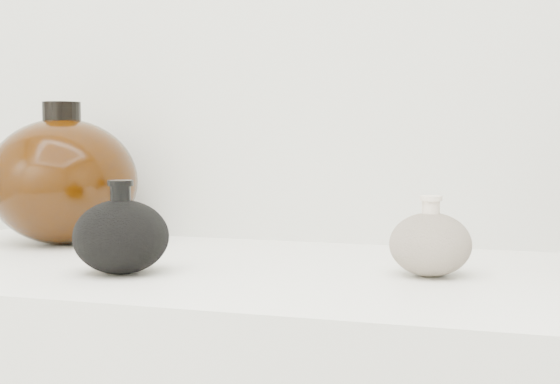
% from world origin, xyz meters
% --- Properties ---
extents(black_gourd_vase, '(0.13, 0.13, 0.12)m').
position_xyz_m(black_gourd_vase, '(-0.18, 0.86, 0.95)').
color(black_gourd_vase, black).
rests_on(black_gourd_vase, display_counter).
extents(cream_gourd_vase, '(0.13, 0.13, 0.10)m').
position_xyz_m(cream_gourd_vase, '(0.19, 0.95, 0.94)').
color(cream_gourd_vase, beige).
rests_on(cream_gourd_vase, display_counter).
extents(left_round_pot, '(0.27, 0.27, 0.22)m').
position_xyz_m(left_round_pot, '(-0.39, 1.07, 1.00)').
color(left_round_pot, black).
rests_on(left_round_pot, display_counter).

